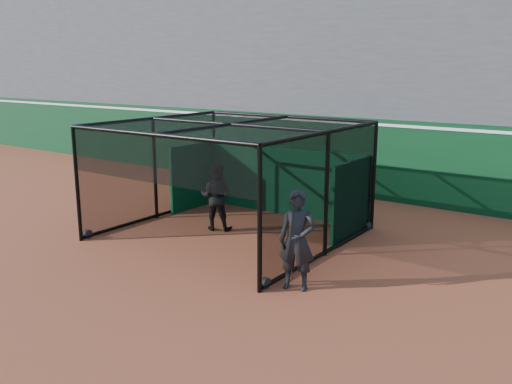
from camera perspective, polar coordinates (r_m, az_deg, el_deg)
The scene contains 6 objects.
ground at distance 11.13m, azimuth -8.85°, elevation -8.49°, with size 120.00×120.00×0.00m, color #98472C.
outfield_wall at distance 17.66m, azimuth 10.67°, elevation 3.76°, with size 50.00×0.50×2.50m.
grandstand at distance 20.93m, azimuth 15.58°, elevation 13.68°, with size 50.00×7.85×8.95m.
batting_cage at distance 13.17m, azimuth -2.62°, elevation 1.21°, with size 5.33×5.07×2.73m.
batter at distance 13.73m, azimuth -4.21°, elevation -0.48°, with size 0.83×0.65×1.72m, color black.
on_deck_player at distance 10.01m, azimuth 4.33°, elevation -5.11°, with size 0.79×0.64×1.89m.
Camera 1 is at (7.34, -7.33, 4.04)m, focal length 38.00 mm.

